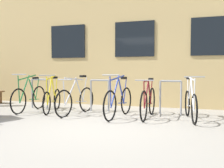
# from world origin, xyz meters

# --- Properties ---
(ground_plane) EXTENTS (42.00, 42.00, 0.00)m
(ground_plane) POSITION_xyz_m (0.00, 0.00, 0.00)
(ground_plane) COLOR #9E998E
(storefront_building) EXTENTS (28.00, 7.85, 4.63)m
(storefront_building) POSITION_xyz_m (0.00, 7.11, 2.32)
(storefront_building) COLOR tan
(storefront_building) RESTS_ON ground
(bike_rack) EXTENTS (6.59, 0.05, 0.92)m
(bike_rack) POSITION_xyz_m (0.27, 1.90, 0.55)
(bike_rack) COLOR gray
(bike_rack) RESTS_ON ground
(bicycle_silver) EXTENTS (0.47, 1.75, 1.07)m
(bicycle_silver) POSITION_xyz_m (-1.19, 1.28, 0.39)
(bicycle_silver) COLOR black
(bicycle_silver) RESTS_ON ground
(bicycle_maroon) EXTENTS (0.44, 1.77, 1.00)m
(bicycle_maroon) POSITION_xyz_m (0.76, 1.36, 0.39)
(bicycle_maroon) COLOR black
(bicycle_maroon) RESTS_ON ground
(bicycle_blue) EXTENTS (0.44, 1.82, 1.11)m
(bicycle_blue) POSITION_xyz_m (0.04, 1.21, 0.40)
(bicycle_blue) COLOR black
(bicycle_blue) RESTS_ON ground
(bicycle_green) EXTENTS (0.44, 1.76, 1.10)m
(bicycle_green) POSITION_xyz_m (-2.72, 1.36, 0.39)
(bicycle_green) COLOR black
(bicycle_green) RESTS_ON ground
(bicycle_white) EXTENTS (0.45, 1.72, 1.07)m
(bicycle_white) POSITION_xyz_m (1.78, 1.39, 0.38)
(bicycle_white) COLOR black
(bicycle_white) RESTS_ON ground
(bicycle_yellow) EXTENTS (0.54, 1.59, 1.08)m
(bicycle_yellow) POSITION_xyz_m (-2.01, 1.44, 0.37)
(bicycle_yellow) COLOR black
(bicycle_yellow) RESTS_ON ground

